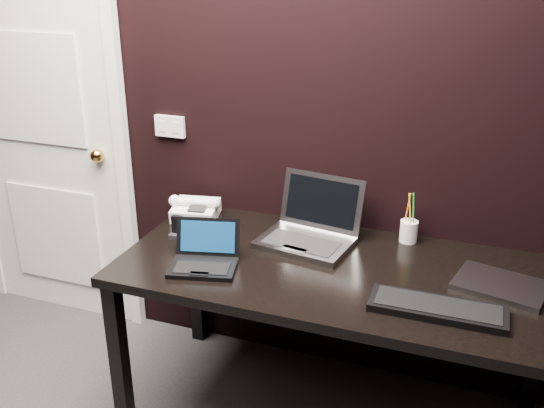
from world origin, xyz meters
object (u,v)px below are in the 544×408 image
(mobile_phone, at_px, (177,230))
(netbook, at_px, (204,258))
(door, at_px, (43,128))
(desk, at_px, (336,285))
(silver_laptop, at_px, (309,231))
(pen_cup, at_px, (409,230))
(ext_keyboard, at_px, (437,308))
(closed_laptop, at_px, (500,285))
(desk_phone, at_px, (196,209))

(mobile_phone, bearing_deg, netbook, -40.94)
(door, distance_m, desk, 1.73)
(netbook, height_order, silver_laptop, silver_laptop)
(desk, bearing_deg, pen_cup, 55.53)
(desk, distance_m, silver_laptop, 0.28)
(netbook, bearing_deg, silver_laptop, 47.52)
(silver_laptop, distance_m, ext_keyboard, 0.68)
(door, height_order, closed_laptop, door)
(door, xyz_separation_m, closed_laptop, (2.25, -0.32, -0.29))
(silver_laptop, bearing_deg, pen_cup, 20.26)
(closed_laptop, xyz_separation_m, pen_cup, (-0.37, 0.28, 0.04))
(door, bearing_deg, desk_phone, -8.39)
(desk, bearing_deg, netbook, -161.20)
(silver_laptop, distance_m, pen_cup, 0.42)
(netbook, xyz_separation_m, pen_cup, (0.71, 0.49, 0.02))
(closed_laptop, height_order, desk_phone, desk_phone)
(closed_laptop, bearing_deg, pen_cup, 143.57)
(pen_cup, bearing_deg, netbook, -145.25)
(desk, bearing_deg, ext_keyboard, -25.43)
(desk, relative_size, pen_cup, 7.76)
(silver_laptop, height_order, desk_phone, silver_laptop)
(desk_phone, relative_size, pen_cup, 1.14)
(closed_laptop, bearing_deg, ext_keyboard, -129.20)
(ext_keyboard, bearing_deg, desk_phone, 159.16)
(silver_laptop, xyz_separation_m, ext_keyboard, (0.57, -0.37, -0.03))
(netbook, distance_m, ext_keyboard, 0.89)
(netbook, distance_m, pen_cup, 0.87)
(desk, height_order, pen_cup, pen_cup)
(netbook, relative_size, pen_cup, 1.37)
(closed_laptop, bearing_deg, desk, -174.96)
(silver_laptop, xyz_separation_m, desk_phone, (-0.56, 0.06, -0.00))
(silver_laptop, height_order, mobile_phone, silver_laptop)
(door, xyz_separation_m, silver_laptop, (1.48, -0.19, -0.26))
(silver_laptop, bearing_deg, door, 172.63)
(silver_laptop, relative_size, ext_keyboard, 0.91)
(door, distance_m, desk_phone, 0.97)
(closed_laptop, height_order, mobile_phone, mobile_phone)
(netbook, height_order, ext_keyboard, netbook)
(desk, bearing_deg, door, 167.18)
(netbook, relative_size, mobile_phone, 3.08)
(closed_laptop, bearing_deg, desk_phone, 171.99)
(door, relative_size, silver_laptop, 5.14)
(desk, height_order, closed_laptop, closed_laptop)
(mobile_phone, bearing_deg, desk, -2.24)
(desk, xyz_separation_m, silver_laptop, (-0.17, 0.18, 0.13))
(door, relative_size, closed_laptop, 6.02)
(desk, xyz_separation_m, closed_laptop, (0.60, 0.05, 0.09))
(netbook, distance_m, silver_laptop, 0.47)
(door, height_order, ext_keyboard, door)
(pen_cup, bearing_deg, closed_laptop, -36.43)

